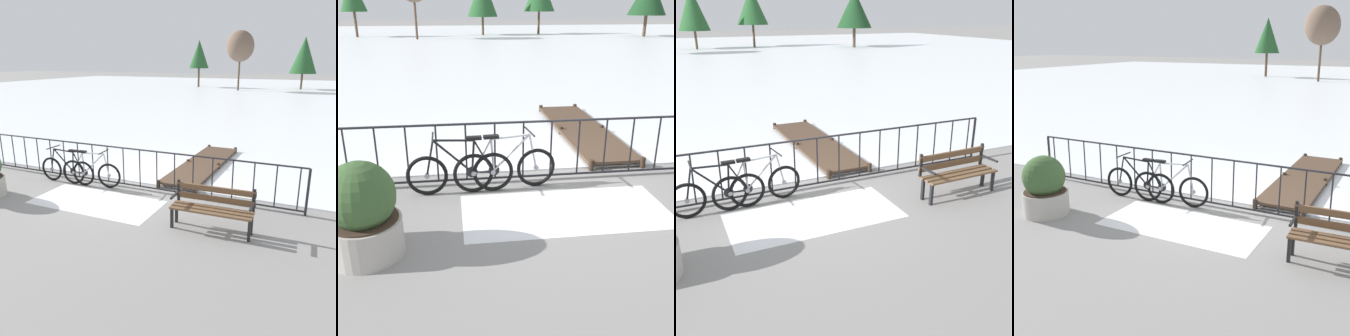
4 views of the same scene
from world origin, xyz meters
TOP-DOWN VIEW (x-y plane):
  - ground_plane at (0.00, 0.00)m, footprint 160.00×160.00m
  - frozen_pond at (0.00, 28.40)m, footprint 80.00×56.00m
  - snow_patch at (-0.05, -1.20)m, footprint 3.05×1.43m
  - railing_fence at (-0.00, 0.00)m, footprint 9.06×0.06m
  - bicycle_near_railing at (-0.83, -0.29)m, footprint 1.71×0.52m
  - bicycle_second at (-1.55, -0.35)m, footprint 1.71×0.52m
  - park_bench at (2.85, -1.43)m, footprint 1.61×0.53m
  - wooden_dock at (1.35, 2.50)m, footprint 1.10×4.50m
  - tree_centre at (7.54, 36.73)m, footprint 3.12×3.12m
  - tree_east_mid at (1.79, 36.13)m, footprint 2.94×2.94m
  - tree_far_east at (16.77, 32.07)m, footprint 3.52×3.52m

SIDE VIEW (x-z plane):
  - ground_plane at x=0.00m, z-range 0.00..0.00m
  - snow_patch at x=-0.05m, z-range 0.00..0.01m
  - frozen_pond at x=0.00m, z-range 0.00..0.03m
  - wooden_dock at x=1.35m, z-range 0.02..0.22m
  - bicycle_near_railing at x=-0.83m, z-range -0.12..0.86m
  - bicycle_second at x=-1.55m, z-range -0.12..0.86m
  - park_bench at x=2.85m, z-range 0.07..0.96m
  - railing_fence at x=0.00m, z-range 0.02..1.09m
  - tree_far_east at x=16.77m, z-range 0.95..6.40m
  - tree_east_mid at x=1.79m, z-range 0.86..6.54m
  - tree_centre at x=7.54m, z-range 1.09..6.94m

